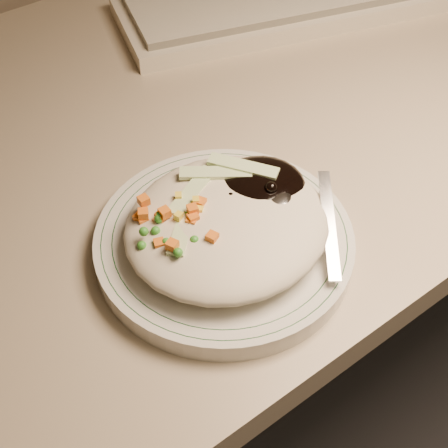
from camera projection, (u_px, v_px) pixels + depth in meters
desk at (170, 236)px, 0.88m from camera, size 1.40×0.70×0.74m
plate at (224, 242)px, 0.59m from camera, size 0.24×0.24×0.02m
plate_rim at (224, 236)px, 0.58m from camera, size 0.23×0.23×0.00m
meal at (228, 218)px, 0.57m from camera, size 0.21×0.19×0.05m
keyboard at (285, 1)px, 0.89m from camera, size 0.50×0.30×0.03m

